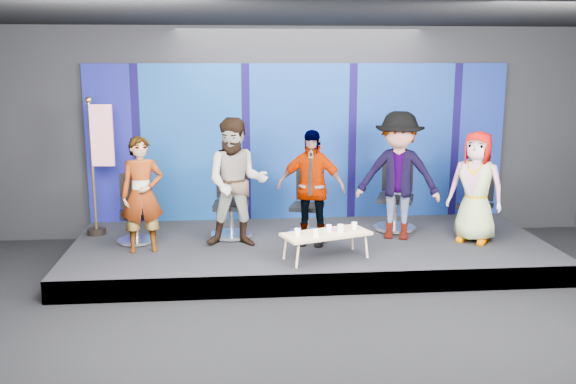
% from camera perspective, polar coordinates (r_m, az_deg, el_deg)
% --- Properties ---
extents(ground, '(10.00, 10.00, 0.00)m').
position_cam_1_polar(ground, '(7.41, 4.31, -11.99)').
color(ground, black).
rests_on(ground, ground).
extents(room_walls, '(10.02, 8.02, 3.51)m').
position_cam_1_polar(room_walls, '(6.80, 4.63, 7.07)').
color(room_walls, black).
rests_on(room_walls, ground).
extents(riser, '(7.00, 3.00, 0.30)m').
position_cam_1_polar(riser, '(9.68, 1.91, -5.22)').
color(riser, black).
rests_on(riser, ground).
extents(backdrop, '(7.00, 0.08, 2.60)m').
position_cam_1_polar(backdrop, '(10.78, 1.02, 4.45)').
color(backdrop, '#100755').
rests_on(backdrop, riser).
extents(chair_a, '(0.65, 0.65, 1.01)m').
position_cam_1_polar(chair_a, '(9.77, -13.39, -2.45)').
color(chair_a, silver).
rests_on(chair_a, riser).
extents(panelist_a, '(0.65, 0.48, 1.63)m').
position_cam_1_polar(panelist_a, '(9.18, -12.84, -0.22)').
color(panelist_a, black).
rests_on(panelist_a, riser).
extents(chair_b, '(0.69, 0.69, 1.15)m').
position_cam_1_polar(chair_b, '(9.83, -5.05, -1.79)').
color(chair_b, silver).
rests_on(chair_b, riser).
extents(panelist_b, '(0.95, 0.77, 1.87)m').
position_cam_1_polar(panelist_b, '(9.22, -4.59, 0.83)').
color(panelist_b, black).
rests_on(panelist_b, riser).
extents(chair_c, '(0.74, 0.74, 1.04)m').
position_cam_1_polar(chair_c, '(9.90, 1.76, -1.87)').
color(chair_c, silver).
rests_on(chair_c, riser).
extents(panelist_c, '(1.07, 0.69, 1.69)m').
position_cam_1_polar(panelist_c, '(9.30, 2.05, 0.40)').
color(panelist_c, black).
rests_on(panelist_c, riser).
extents(chair_d, '(0.85, 0.85, 1.19)m').
position_cam_1_polar(chair_d, '(10.33, 9.53, -1.17)').
color(chair_d, silver).
rests_on(chair_d, riser).
extents(panelist_d, '(1.41, 1.09, 1.92)m').
position_cam_1_polar(panelist_d, '(9.72, 9.77, 1.43)').
color(panelist_d, black).
rests_on(panelist_d, riser).
extents(chair_e, '(0.81, 0.81, 1.02)m').
position_cam_1_polar(chair_e, '(10.40, 16.33, -1.71)').
color(chair_e, silver).
rests_on(chair_e, riser).
extents(panelist_e, '(0.96, 0.91, 1.66)m').
position_cam_1_polar(panelist_e, '(9.81, 16.37, 0.42)').
color(panelist_e, black).
rests_on(panelist_e, riser).
extents(coffee_table, '(1.29, 0.87, 0.37)m').
position_cam_1_polar(coffee_table, '(8.73, 3.40, -3.82)').
color(coffee_table, '#A27B5E').
rests_on(coffee_table, riser).
extents(mug_a, '(0.08, 0.08, 0.09)m').
position_cam_1_polar(mug_a, '(8.56, 0.84, -3.59)').
color(mug_a, white).
rests_on(mug_a, coffee_table).
extents(mug_b, '(0.08, 0.08, 0.10)m').
position_cam_1_polar(mug_b, '(8.52, 2.49, -3.66)').
color(mug_b, white).
rests_on(mug_b, coffee_table).
extents(mug_c, '(0.07, 0.07, 0.09)m').
position_cam_1_polar(mug_c, '(8.80, 3.66, -3.21)').
color(mug_c, white).
rests_on(mug_c, coffee_table).
extents(mug_d, '(0.09, 0.09, 0.10)m').
position_cam_1_polar(mug_d, '(8.76, 4.70, -3.23)').
color(mug_d, white).
rests_on(mug_d, coffee_table).
extents(mug_e, '(0.08, 0.08, 0.09)m').
position_cam_1_polar(mug_e, '(8.94, 5.91, -2.98)').
color(mug_e, white).
rests_on(mug_e, coffee_table).
extents(flag_stand, '(0.49, 0.28, 2.12)m').
position_cam_1_polar(flag_stand, '(10.15, -16.44, 2.49)').
color(flag_stand, black).
rests_on(flag_stand, riser).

